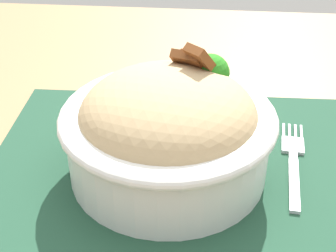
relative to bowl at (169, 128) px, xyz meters
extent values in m
cube|color=#99754C|center=(0.05, 0.02, -0.07)|extent=(1.27, 0.85, 0.03)
cube|color=#1E422D|center=(0.03, -0.01, -0.05)|extent=(0.40, 0.31, 0.00)
cylinder|color=silver|center=(0.00, 0.00, -0.02)|extent=(0.18, 0.18, 0.07)
torus|color=silver|center=(0.00, 0.00, 0.01)|extent=(0.19, 0.19, 0.01)
ellipsoid|color=tan|center=(0.00, 0.00, 0.01)|extent=(0.18, 0.18, 0.08)
sphere|color=#26791B|center=(0.03, 0.04, 0.04)|extent=(0.04, 0.04, 0.04)
cylinder|color=orange|center=(-0.02, 0.03, 0.03)|extent=(0.02, 0.03, 0.01)
cube|color=brown|center=(0.03, 0.03, 0.05)|extent=(0.04, 0.05, 0.05)
cube|color=brown|center=(0.02, 0.04, 0.04)|extent=(0.04, 0.04, 0.04)
cube|color=brown|center=(0.01, 0.04, 0.04)|extent=(0.03, 0.04, 0.04)
cube|color=beige|center=(0.12, -0.01, -0.05)|extent=(0.02, 0.07, 0.00)
cube|color=beige|center=(0.12, 0.03, -0.05)|extent=(0.01, 0.01, 0.00)
cube|color=beige|center=(0.12, 0.05, -0.05)|extent=(0.02, 0.03, 0.00)
cube|color=beige|center=(0.13, 0.07, -0.05)|extent=(0.00, 0.02, 0.00)
cube|color=beige|center=(0.13, 0.07, -0.05)|extent=(0.00, 0.02, 0.00)
cube|color=beige|center=(0.12, 0.07, -0.05)|extent=(0.00, 0.02, 0.00)
cube|color=beige|center=(0.11, 0.07, -0.05)|extent=(0.00, 0.02, 0.00)
camera|label=1|loc=(0.03, -0.36, 0.24)|focal=52.10mm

